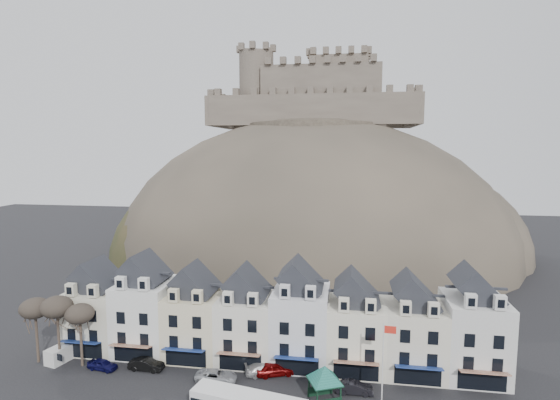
# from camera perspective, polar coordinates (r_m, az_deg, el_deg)

# --- Properties ---
(townhouse_terrace) EXTENTS (54.40, 9.35, 11.80)m
(townhouse_terrace) POSITION_cam_1_polar(r_m,az_deg,el_deg) (56.81, -0.65, -15.23)
(townhouse_terrace) COLOR beige
(townhouse_terrace) RESTS_ON ground
(castle_hill) EXTENTS (100.00, 76.00, 68.00)m
(castle_hill) POSITION_cam_1_polar(r_m,az_deg,el_deg) (108.48, 4.67, -7.40)
(castle_hill) COLOR #3A352C
(castle_hill) RESTS_ON ground
(castle) EXTENTS (50.20, 22.20, 22.00)m
(castle) POSITION_cam_1_polar(r_m,az_deg,el_deg) (113.06, 4.76, 13.64)
(castle) COLOR brown
(castle) RESTS_ON ground
(tree_left_far) EXTENTS (3.61, 3.61, 8.24)m
(tree_left_far) POSITION_cam_1_polar(r_m,az_deg,el_deg) (63.17, -29.36, -12.28)
(tree_left_far) COLOR #382D23
(tree_left_far) RESTS_ON ground
(tree_left_mid) EXTENTS (3.78, 3.78, 8.64)m
(tree_left_mid) POSITION_cam_1_polar(r_m,az_deg,el_deg) (61.30, -27.13, -12.38)
(tree_left_mid) COLOR #382D23
(tree_left_mid) RESTS_ON ground
(tree_left_near) EXTENTS (3.43, 3.43, 7.84)m
(tree_left_near) POSITION_cam_1_polar(r_m,az_deg,el_deg) (59.86, -24.70, -13.41)
(tree_left_near) COLOR #382D23
(tree_left_near) RESTS_ON ground
(bus_shelter) EXTENTS (5.72, 5.72, 3.98)m
(bus_shelter) POSITION_cam_1_polar(r_m,az_deg,el_deg) (49.38, 5.86, -21.66)
(bus_shelter) COLOR black
(bus_shelter) RESTS_ON ground
(flagpole) EXTENTS (1.30, 0.18, 8.98)m
(flagpole) POSITION_cam_1_polar(r_m,az_deg,el_deg) (48.69, 13.41, -19.55)
(flagpole) COLOR silver
(flagpole) RESTS_ON ground
(white_van) EXTENTS (2.78, 4.52, 1.92)m
(white_van) POSITION_cam_1_polar(r_m,az_deg,el_deg) (64.39, -26.47, -17.41)
(white_van) COLOR silver
(white_van) RESTS_ON ground
(car_navy) EXTENTS (3.89, 2.00, 1.27)m
(car_navy) POSITION_cam_1_polar(r_m,az_deg,el_deg) (60.21, -22.18, -19.28)
(car_navy) COLOR #0C0C3D
(car_navy) RESTS_ON ground
(car_black) EXTENTS (4.30, 1.61, 1.40)m
(car_black) POSITION_cam_1_polar(r_m,az_deg,el_deg) (58.39, -17.06, -19.84)
(car_black) COLOR black
(car_black) RESTS_ON ground
(car_silver) EXTENTS (4.80, 2.38, 1.33)m
(car_silver) POSITION_cam_1_polar(r_m,az_deg,el_deg) (54.32, -8.33, -21.79)
(car_silver) COLOR #A3A5AB
(car_silver) RESTS_ON ground
(car_white) EXTENTS (5.11, 3.70, 1.38)m
(car_white) POSITION_cam_1_polar(r_m,az_deg,el_deg) (55.30, -1.98, -21.15)
(car_white) COLOR beige
(car_white) RESTS_ON ground
(car_maroon) EXTENTS (4.95, 3.31, 1.56)m
(car_maroon) POSITION_cam_1_polar(r_m,az_deg,el_deg) (55.07, -0.66, -21.16)
(car_maroon) COLOR #630505
(car_maroon) RESTS_ON ground
(car_charcoal) EXTENTS (4.09, 1.53, 1.33)m
(car_charcoal) POSITION_cam_1_polar(r_m,az_deg,el_deg) (52.33, 9.68, -23.00)
(car_charcoal) COLOR black
(car_charcoal) RESTS_ON ground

